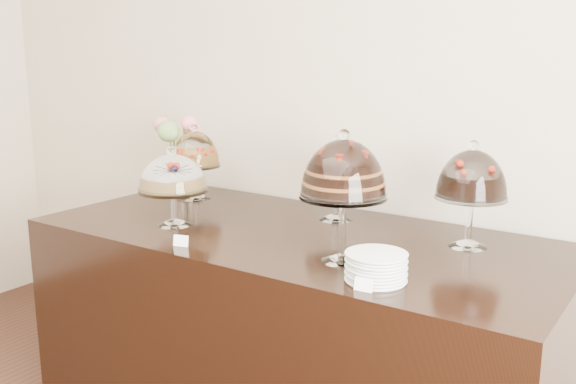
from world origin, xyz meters
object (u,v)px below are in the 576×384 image
Objects in this scene: cake_stand_sugar_sponge at (173,177)px; cake_stand_choco_layer at (344,173)px; display_counter at (295,333)px; plate_stack at (376,267)px; cake_stand_dark_choco at (472,179)px; flower_vase at (178,148)px; cake_stand_fruit_tart at (195,153)px; cake_stand_cheesecake at (337,164)px.

cake_stand_choco_layer is (0.84, -0.02, 0.11)m from cake_stand_sugar_sponge.
display_counter is 0.80m from plate_stack.
cake_stand_dark_choco reaches higher than display_counter.
cake_stand_fruit_tart is at bearing -17.85° from flower_vase.
plate_stack is (0.50, -0.60, -0.20)m from cake_stand_cheesecake.
cake_stand_fruit_tart is 1.42m from plate_stack.
cake_stand_fruit_tart is (-0.26, 0.43, 0.02)m from cake_stand_sugar_sponge.
cake_stand_fruit_tart is (-1.42, 0.02, -0.03)m from cake_stand_dark_choco.
cake_stand_dark_choco is 0.99× the size of flower_vase.
cake_stand_choco_layer is at bearing -22.14° from cake_stand_fruit_tart.
cake_stand_cheesecake is at bearing 41.44° from cake_stand_sugar_sponge.
flower_vase reaches higher than display_counter.
cake_stand_cheesecake is at bearing -0.80° from flower_vase.
cake_stand_cheesecake reaches higher than cake_stand_sugar_sponge.
cake_stand_choco_layer reaches higher than cake_stand_dark_choco.
cake_stand_sugar_sponge reaches higher than plate_stack.
cake_stand_sugar_sponge is at bearing -138.56° from cake_stand_cheesecake.
display_counter is at bearing 148.34° from plate_stack.
display_counter is 5.80× the size of cake_stand_fruit_tart.
cake_stand_fruit_tart is 0.17m from flower_vase.
cake_stand_sugar_sponge reaches higher than display_counter.
cake_stand_choco_layer is 1.15× the size of flower_vase.
cake_stand_sugar_sponge is 0.83× the size of cake_stand_dark_choco.
cake_stand_cheesecake is at bearing 122.21° from cake_stand_choco_layer.
cake_stand_dark_choco is (0.66, 0.21, 0.71)m from display_counter.
cake_stand_cheesecake reaches higher than plate_stack.
cake_stand_sugar_sponge is 1.05m from plate_stack.
display_counter is 0.99m from cake_stand_dark_choco.
flower_vase reaches higher than cake_stand_sugar_sponge.
display_counter is at bearing -17.25° from flower_vase.
display_counter is 0.85m from cake_stand_sugar_sponge.
cake_stand_fruit_tart is (-0.79, -0.04, -0.02)m from cake_stand_cheesecake.
cake_stand_cheesecake reaches higher than display_counter.
cake_stand_choco_layer reaches higher than cake_stand_cheesecake.
cake_stand_choco_layer is at bearing 148.86° from plate_stack.
cake_stand_dark_choco is at bearing -5.79° from cake_stand_cheesecake.
flower_vase is (-0.17, 0.05, 0.00)m from cake_stand_fruit_tart.
cake_stand_fruit_tart reaches higher than plate_stack.
flower_vase reaches higher than cake_stand_fruit_tart.
flower_vase is at bearing 158.40° from cake_stand_choco_layer.
plate_stack is at bearing -7.48° from cake_stand_sugar_sponge.
cake_stand_sugar_sponge is at bearing -160.58° from cake_stand_dark_choco.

